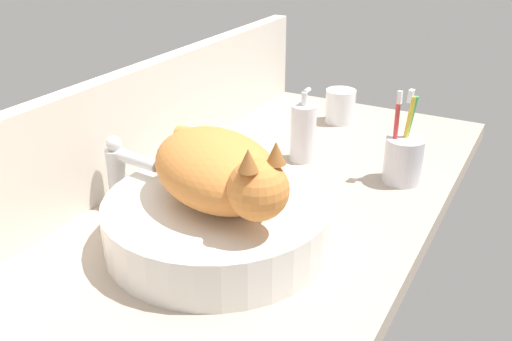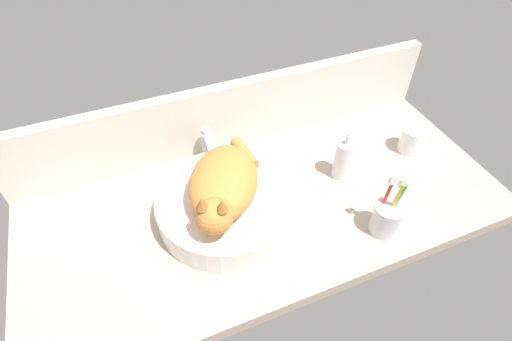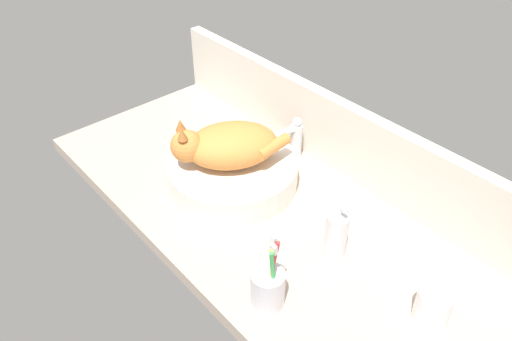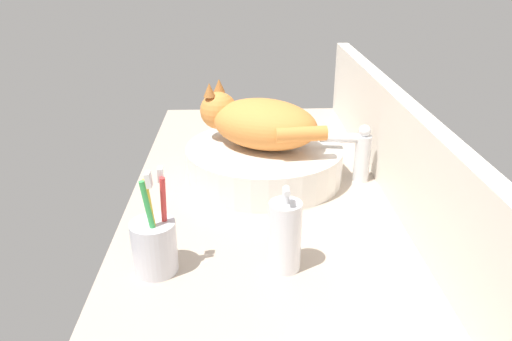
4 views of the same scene
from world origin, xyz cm
name	(u,v)px [view 3 (image 3 of 4)]	position (x,y,z in cm)	size (l,w,h in cm)	color
ground_plane	(261,209)	(0.00, 0.00, -2.00)	(133.71, 59.59, 4.00)	#B2A08E
backsplash_panel	(334,133)	(0.00, 27.99, 10.95)	(133.71, 3.60, 21.91)	silver
sink_basin	(233,173)	(-11.84, -0.13, 3.93)	(36.38, 36.38, 7.85)	silver
cat	(226,145)	(-12.43, -1.36, 13.61)	(26.92, 30.09, 14.00)	orange
faucet	(293,137)	(-9.69, 21.43, 7.30)	(3.88, 11.86, 13.60)	silver
soap_dispenser	(336,235)	(24.92, 1.59, 6.33)	(5.47, 5.47, 15.69)	silver
toothbrush_cup	(268,286)	(24.89, -20.05, 5.03)	(7.53, 7.53, 18.68)	silver
water_glass	(433,307)	(50.95, 3.04, 3.62)	(7.53, 7.53, 8.33)	white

